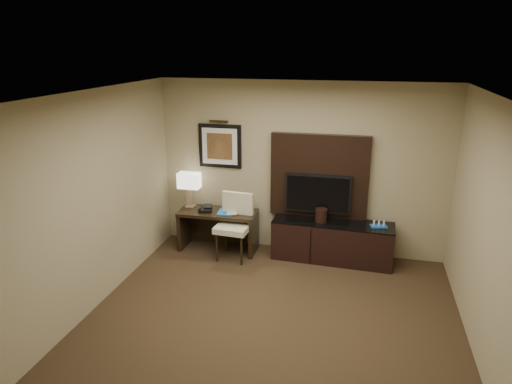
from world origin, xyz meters
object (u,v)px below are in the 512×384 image
(desk_phone, at_px, (205,208))
(minibar_tray, at_px, (379,224))
(desk, at_px, (218,230))
(table_lamp, at_px, (190,191))
(tv, at_px, (318,193))
(ice_bucket, at_px, (321,215))
(credenza, at_px, (332,241))
(desk_chair, at_px, (233,227))

(desk_phone, distance_m, minibar_tray, 2.68)
(desk, height_order, minibar_tray, minibar_tray)
(table_lamp, bearing_deg, tv, 2.21)
(tv, distance_m, ice_bucket, 0.34)
(desk, relative_size, minibar_tray, 5.18)
(ice_bucket, height_order, minibar_tray, ice_bucket)
(desk_phone, bearing_deg, credenza, -11.25)
(table_lamp, bearing_deg, desk_phone, -27.42)
(desk_chair, xyz_separation_m, desk_phone, (-0.51, 0.18, 0.19))
(desk_phone, bearing_deg, desk, 2.63)
(desk, distance_m, desk_phone, 0.43)
(tv, relative_size, ice_bucket, 4.90)
(desk, bearing_deg, desk_chair, -38.17)
(minibar_tray, bearing_deg, credenza, 177.40)
(table_lamp, height_order, minibar_tray, table_lamp)
(ice_bucket, bearing_deg, desk_chair, -168.26)
(desk, xyz_separation_m, minibar_tray, (2.49, 0.02, 0.34))
(table_lamp, distance_m, minibar_tray, 3.01)
(ice_bucket, bearing_deg, tv, 117.21)
(tv, distance_m, table_lamp, 2.07)
(credenza, distance_m, ice_bucket, 0.45)
(credenza, relative_size, minibar_tray, 7.63)
(tv, height_order, ice_bucket, tv)
(credenza, bearing_deg, tv, 154.23)
(desk_phone, relative_size, ice_bucket, 1.03)
(desk_chair, bearing_deg, table_lamp, 161.36)
(credenza, relative_size, ice_bucket, 8.92)
(desk_chair, xyz_separation_m, minibar_tray, (2.17, 0.26, 0.15))
(credenza, bearing_deg, minibar_tray, -0.45)
(tv, distance_m, minibar_tray, 1.01)
(desk_chair, bearing_deg, tv, 23.41)
(credenza, relative_size, desk_phone, 8.70)
(ice_bucket, bearing_deg, credenza, 5.47)
(desk, height_order, desk_phone, desk_phone)
(desk_phone, height_order, ice_bucket, ice_bucket)
(desk_phone, bearing_deg, minibar_tray, -12.66)
(desk, relative_size, table_lamp, 2.32)
(credenza, height_order, desk_phone, desk_phone)
(desk, bearing_deg, ice_bucket, -0.49)
(desk, distance_m, table_lamp, 0.79)
(credenza, distance_m, table_lamp, 2.41)
(desk_phone, xyz_separation_m, minibar_tray, (2.68, 0.08, -0.05))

